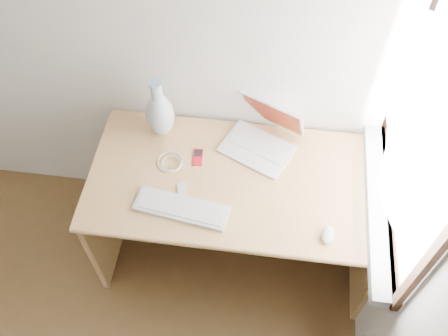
# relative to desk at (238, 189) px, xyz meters

# --- Properties ---
(back_wall) EXTENTS (3.50, 0.04, 2.60)m
(back_wall) POSITION_rel_desk_xyz_m (-1.03, 0.29, 0.76)
(back_wall) COLOR white
(back_wall) RESTS_ON floor
(window) EXTENTS (0.11, 0.99, 1.10)m
(window) POSITION_rel_desk_xyz_m (0.69, -0.16, 0.73)
(window) COLOR white
(window) RESTS_ON right_wall
(desk) EXTENTS (1.45, 0.72, 0.76)m
(desk) POSITION_rel_desk_xyz_m (0.00, 0.00, 0.00)
(desk) COLOR #DBB16A
(desk) RESTS_ON floor
(laptop) EXTENTS (0.40, 0.40, 0.23)m
(laptop) POSITION_rel_desk_xyz_m (0.07, 0.15, 0.27)
(laptop) COLOR white
(laptop) RESTS_ON desk
(external_keyboard) EXTENTS (0.45, 0.19, 0.02)m
(external_keyboard) POSITION_rel_desk_xyz_m (-0.24, -0.29, 0.23)
(external_keyboard) COLOR white
(external_keyboard) RESTS_ON desk
(mouse) EXTENTS (0.07, 0.11, 0.03)m
(mouse) POSITION_rel_desk_xyz_m (0.43, -0.34, 0.24)
(mouse) COLOR white
(mouse) RESTS_ON desk
(ipod) EXTENTS (0.05, 0.10, 0.01)m
(ipod) POSITION_rel_desk_xyz_m (-0.21, 0.02, 0.23)
(ipod) COLOR #AB0B1C
(ipod) RESTS_ON desk
(cable_coil) EXTENTS (0.14, 0.14, 0.01)m
(cable_coil) POSITION_rel_desk_xyz_m (-0.34, -0.03, 0.22)
(cable_coil) COLOR white
(cable_coil) RESTS_ON desk
(remote) EXTENTS (0.05, 0.09, 0.01)m
(remote) POSITION_rel_desk_xyz_m (-0.26, -0.19, 0.22)
(remote) COLOR white
(remote) RESTS_ON desk
(vase) EXTENTS (0.14, 0.14, 0.36)m
(vase) POSITION_rel_desk_xyz_m (-0.42, 0.16, 0.37)
(vase) COLOR silver
(vase) RESTS_ON desk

